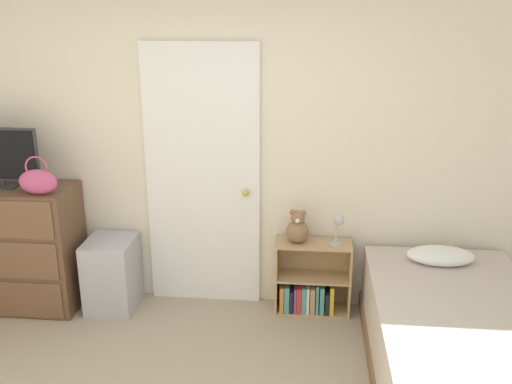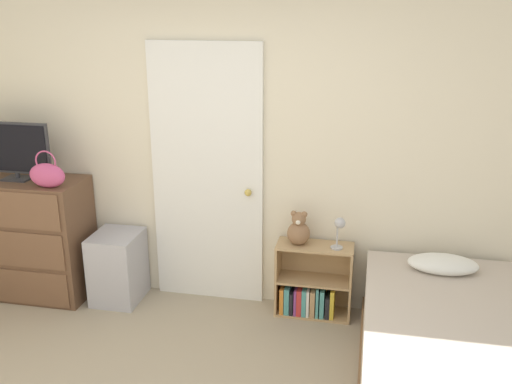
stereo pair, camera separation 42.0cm
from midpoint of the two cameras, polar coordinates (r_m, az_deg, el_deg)
name	(u,v)px [view 1 (the left image)]	position (r m, az deg, el deg)	size (l,w,h in m)	color
wall_back	(226,149)	(4.44, -5.71, 4.30)	(10.00, 0.06, 2.55)	beige
door_closed	(203,179)	(4.49, -8.01, 1.30)	(0.89, 0.09, 2.09)	white
dresser	(11,247)	(5.04, -25.58, -5.03)	(1.07, 0.49, 1.00)	brown
handbag	(38,181)	(4.54, -23.49, 0.94)	(0.29, 0.12, 0.29)	#C64C7F
storage_bin	(112,274)	(4.80, -16.69, -7.88)	(0.37, 0.42, 0.58)	#ADADB7
bookshelf	(310,286)	(4.58, 2.79, -9.43)	(0.59, 0.25, 0.59)	tan
teddy_bear	(298,228)	(4.38, 1.44, -3.70)	(0.18, 0.18, 0.27)	#8C6647
desk_lamp	(338,224)	(4.31, 5.50, -3.25)	(0.10, 0.10, 0.25)	#B2B2B7
bed	(459,348)	(3.88, 16.65, -14.84)	(1.08, 1.99, 0.65)	brown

